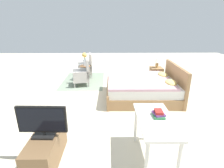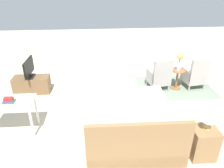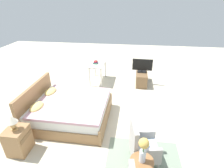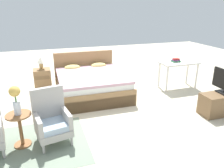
# 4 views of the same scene
# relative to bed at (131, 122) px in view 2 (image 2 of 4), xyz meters

# --- Properties ---
(ground_plane) EXTENTS (16.00, 16.00, 0.00)m
(ground_plane) POSITION_rel_bed_xyz_m (0.19, -1.16, -0.30)
(ground_plane) COLOR beige
(floor_rug) EXTENTS (2.10, 1.50, 0.01)m
(floor_rug) POSITION_rel_bed_xyz_m (-1.60, -1.94, -0.29)
(floor_rug) COLOR gray
(floor_rug) RESTS_ON ground_plane
(bed) EXTENTS (1.73, 1.99, 0.96)m
(bed) POSITION_rel_bed_xyz_m (0.00, 0.00, 0.00)
(bed) COLOR #997047
(bed) RESTS_ON ground_plane
(armchair_by_window_left) EXTENTS (0.61, 0.61, 0.92)m
(armchair_by_window_left) POSITION_rel_bed_xyz_m (-2.12, -1.88, 0.08)
(armchair_by_window_left) COLOR #ADA8A3
(armchair_by_window_left) RESTS_ON floor_rug
(armchair_by_window_right) EXTENTS (0.63, 0.63, 0.92)m
(armchair_by_window_right) POSITION_rel_bed_xyz_m (-1.10, -1.88, 0.08)
(armchair_by_window_right) COLOR #ADA8A3
(armchair_by_window_right) RESTS_ON floor_rug
(side_table) EXTENTS (0.40, 0.40, 0.58)m
(side_table) POSITION_rel_bed_xyz_m (-1.60, -1.86, 0.06)
(side_table) COLOR #936038
(side_table) RESTS_ON ground_plane
(flower_vase) EXTENTS (0.17, 0.17, 0.48)m
(flower_vase) POSITION_rel_bed_xyz_m (-1.60, -1.86, 0.57)
(flower_vase) COLOR silver
(flower_vase) RESTS_ON side_table
(nightstand) EXTENTS (0.44, 0.41, 0.60)m
(nightstand) POSITION_rel_bed_xyz_m (-1.19, 0.67, 0.00)
(nightstand) COLOR #997047
(nightstand) RESTS_ON ground_plane
(table_lamp) EXTENTS (0.22, 0.22, 0.33)m
(table_lamp) POSITION_rel_bed_xyz_m (-1.19, 0.67, 0.51)
(table_lamp) COLOR tan
(table_lamp) RESTS_ON nightstand
(tv_stand) EXTENTS (0.96, 0.40, 0.46)m
(tv_stand) POSITION_rel_bed_xyz_m (2.43, -1.96, -0.07)
(tv_stand) COLOR brown
(tv_stand) RESTS_ON ground_plane
(tv_flatscreen) EXTENTS (0.21, 0.72, 0.50)m
(tv_flatscreen) POSITION_rel_bed_xyz_m (2.43, -1.96, 0.42)
(tv_flatscreen) COLOR black
(tv_flatscreen) RESTS_ON tv_stand
(vanity_desk) EXTENTS (1.04, 0.52, 0.74)m
(vanity_desk) POSITION_rel_bed_xyz_m (2.43, -0.29, 0.33)
(vanity_desk) COLOR silver
(vanity_desk) RESTS_ON ground_plane
(book_stack) EXTENTS (0.23, 0.18, 0.10)m
(book_stack) POSITION_rel_bed_xyz_m (2.36, -0.24, 0.49)
(book_stack) COLOR #337A47
(book_stack) RESTS_ON vanity_desk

